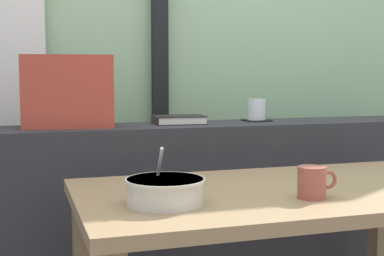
# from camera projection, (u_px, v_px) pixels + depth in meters

# --- Properties ---
(window_divider_post) EXTENTS (0.07, 0.05, 2.60)m
(window_divider_post) POSITION_uv_depth(u_px,v_px,m) (160.00, 19.00, 2.51)
(window_divider_post) COLOR black
(window_divider_post) RESTS_ON ground
(dark_console_ledge) EXTENTS (2.80, 0.29, 0.85)m
(dark_console_ledge) POSITION_uv_depth(u_px,v_px,m) (199.00, 231.00, 2.16)
(dark_console_ledge) COLOR #2D2D33
(dark_console_ledge) RESTS_ON ground
(breakfast_table) EXTENTS (1.19, 0.66, 0.72)m
(breakfast_table) POSITION_uv_depth(u_px,v_px,m) (282.00, 226.00, 1.59)
(breakfast_table) COLOR #826849
(breakfast_table) RESTS_ON ground
(coaster_square) EXTENTS (0.10, 0.10, 0.00)m
(coaster_square) POSITION_uv_depth(u_px,v_px,m) (256.00, 120.00, 2.24)
(coaster_square) COLOR black
(coaster_square) RESTS_ON dark_console_ledge
(juice_glass) EXTENTS (0.07, 0.07, 0.09)m
(juice_glass) POSITION_uv_depth(u_px,v_px,m) (256.00, 110.00, 2.24)
(juice_glass) COLOR white
(juice_glass) RESTS_ON coaster_square
(closed_book) EXTENTS (0.21, 0.16, 0.03)m
(closed_book) POSITION_uv_depth(u_px,v_px,m) (179.00, 120.00, 2.12)
(closed_book) COLOR black
(closed_book) RESTS_ON dark_console_ledge
(throw_pillow) EXTENTS (0.34, 0.18, 0.26)m
(throw_pillow) POSITION_uv_depth(u_px,v_px,m) (69.00, 91.00, 1.95)
(throw_pillow) COLOR #B74233
(throw_pillow) RESTS_ON dark_console_ledge
(soup_bowl) EXTENTS (0.20, 0.20, 0.15)m
(soup_bowl) POSITION_uv_depth(u_px,v_px,m) (165.00, 191.00, 1.37)
(soup_bowl) COLOR beige
(soup_bowl) RESTS_ON breakfast_table
(ceramic_mug) EXTENTS (0.11, 0.08, 0.08)m
(ceramic_mug) POSITION_uv_depth(u_px,v_px,m) (313.00, 182.00, 1.44)
(ceramic_mug) COLOR #9E4C42
(ceramic_mug) RESTS_ON breakfast_table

